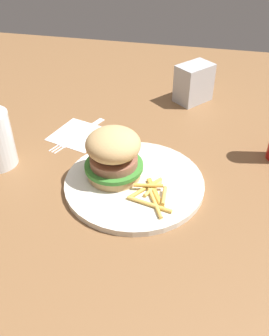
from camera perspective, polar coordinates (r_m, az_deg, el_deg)
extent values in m
plane|color=brown|center=(0.71, -0.37, -3.66)|extent=(1.60, 1.60, 0.00)
cylinder|color=silver|center=(0.72, 0.00, -2.27)|extent=(0.27, 0.27, 0.01)
cylinder|color=tan|center=(0.72, -3.08, -0.50)|extent=(0.10, 0.10, 0.02)
cylinder|color=#387F2D|center=(0.72, -3.12, 0.34)|extent=(0.11, 0.11, 0.01)
cylinder|color=#8E5B47|center=(0.71, -3.15, 1.15)|extent=(0.09, 0.09, 0.02)
ellipsoid|color=tan|center=(0.69, -3.25, 3.59)|extent=(0.10, 0.10, 0.06)
cylinder|color=#E5B251|center=(0.67, 3.08, -5.27)|extent=(0.04, 0.07, 0.01)
cylinder|color=gold|center=(0.69, 3.26, -3.74)|extent=(0.04, 0.08, 0.01)
cylinder|color=#E5B251|center=(0.66, 2.25, -5.49)|extent=(0.08, 0.03, 0.01)
cylinder|color=gold|center=(0.68, 3.09, -3.86)|extent=(0.04, 0.08, 0.01)
cylinder|color=gold|center=(0.70, 1.79, -2.87)|extent=(0.05, 0.07, 0.01)
cylinder|color=#E5B251|center=(0.67, 4.48, -4.19)|extent=(0.01, 0.05, 0.01)
cylinder|color=gold|center=(0.69, 2.14, -2.58)|extent=(0.05, 0.02, 0.01)
cylinder|color=#E5B251|center=(0.69, 2.69, -3.37)|extent=(0.03, 0.05, 0.01)
cube|color=white|center=(0.88, -8.44, 5.04)|extent=(0.14, 0.14, 0.00)
cube|color=silver|center=(0.90, -7.10, 6.07)|extent=(0.06, 0.11, 0.00)
cube|color=silver|center=(0.85, -10.30, 3.95)|extent=(0.04, 0.04, 0.00)
cylinder|color=silver|center=(0.84, -12.16, 3.13)|extent=(0.01, 0.03, 0.00)
cylinder|color=silver|center=(0.84, -11.78, 2.96)|extent=(0.01, 0.03, 0.00)
cylinder|color=silver|center=(0.83, -11.39, 2.78)|extent=(0.01, 0.03, 0.00)
cube|color=#B7BABF|center=(1.01, 8.94, 12.55)|extent=(0.10, 0.11, 0.10)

